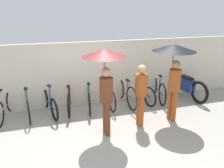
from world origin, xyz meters
name	(u,v)px	position (x,y,z in m)	size (l,w,h in m)	color
ground_plane	(103,138)	(0.00, 0.00, 0.00)	(30.00, 30.00, 0.00)	#9E998E
back_wall	(86,74)	(0.00, 2.19, 1.02)	(13.89, 0.12, 2.04)	beige
parked_bicycle_0	(5,106)	(-2.41, 1.81, 0.38)	(0.47, 1.67, 1.10)	black
parked_bicycle_1	(28,104)	(-1.81, 1.78, 0.36)	(0.44, 1.63, 0.97)	black
parked_bicycle_2	(49,102)	(-1.21, 1.76, 0.35)	(0.58, 1.66, 0.97)	black
parked_bicycle_3	(69,99)	(-0.60, 1.81, 0.38)	(0.44, 1.69, 0.98)	black
parked_bicycle_4	(89,97)	(0.00, 1.81, 0.37)	(0.45, 1.72, 1.11)	black
parked_bicycle_5	(107,94)	(0.60, 1.86, 0.37)	(0.44, 1.73, 1.03)	black
parked_bicycle_6	(125,92)	(1.21, 1.79, 0.40)	(0.44, 1.77, 1.03)	black
parked_bicycle_7	(141,91)	(1.81, 1.84, 0.35)	(0.45, 1.61, 1.01)	black
parked_bicycle_8	(158,88)	(2.41, 1.83, 0.39)	(0.52, 1.74, 1.01)	black
pedestrian_leading	(105,68)	(0.13, 0.27, 1.68)	(1.04, 1.04, 2.12)	brown
pedestrian_center	(141,91)	(1.11, 0.35, 0.98)	(0.32, 0.32, 1.67)	#9E4C1E
pedestrian_trailing	(174,59)	(2.07, 0.47, 1.72)	(1.15, 1.15, 2.12)	#9E4C1E
motorcycle	(186,85)	(3.47, 1.76, 0.43)	(0.58, 2.06, 0.95)	black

